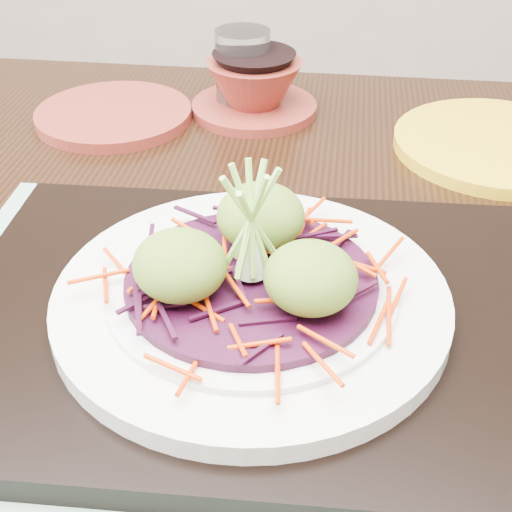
# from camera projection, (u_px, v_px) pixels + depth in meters

# --- Properties ---
(dining_table) EXTENTS (1.32, 0.90, 0.81)m
(dining_table) POSITION_uv_depth(u_px,v_px,m) (259.00, 368.00, 0.62)
(dining_table) COLOR black
(dining_table) RESTS_ON ground
(placemat) EXTENTS (0.49, 0.40, 0.00)m
(placemat) POSITION_uv_depth(u_px,v_px,m) (251.00, 330.00, 0.50)
(placemat) COLOR gray
(placemat) RESTS_ON dining_table
(serving_tray) EXTENTS (0.43, 0.33, 0.02)m
(serving_tray) POSITION_uv_depth(u_px,v_px,m) (251.00, 317.00, 0.49)
(serving_tray) COLOR black
(serving_tray) RESTS_ON placemat
(white_plate) EXTENTS (0.27, 0.27, 0.02)m
(white_plate) POSITION_uv_depth(u_px,v_px,m) (251.00, 297.00, 0.48)
(white_plate) COLOR silver
(white_plate) RESTS_ON serving_tray
(cabbage_bed) EXTENTS (0.17, 0.17, 0.01)m
(cabbage_bed) POSITION_uv_depth(u_px,v_px,m) (251.00, 281.00, 0.47)
(cabbage_bed) COLOR #330A22
(cabbage_bed) RESTS_ON white_plate
(carrot_julienne) EXTENTS (0.21, 0.21, 0.01)m
(carrot_julienne) POSITION_uv_depth(u_px,v_px,m) (251.00, 271.00, 0.47)
(carrot_julienne) COLOR #C93103
(carrot_julienne) RESTS_ON cabbage_bed
(guacamole_scoops) EXTENTS (0.15, 0.13, 0.05)m
(guacamole_scoops) POSITION_uv_depth(u_px,v_px,m) (251.00, 252.00, 0.46)
(guacamole_scoops) COLOR #5B7222
(guacamole_scoops) RESTS_ON cabbage_bed
(scallion_garnish) EXTENTS (0.06, 0.06, 0.09)m
(scallion_garnish) POSITION_uv_depth(u_px,v_px,m) (251.00, 225.00, 0.45)
(scallion_garnish) COLOR #8FCC51
(scallion_garnish) RESTS_ON cabbage_bed
(terracotta_side_plate) EXTENTS (0.21, 0.21, 0.01)m
(terracotta_side_plate) POSITION_uv_depth(u_px,v_px,m) (114.00, 115.00, 0.79)
(terracotta_side_plate) COLOR maroon
(terracotta_side_plate) RESTS_ON dining_table
(water_glass) EXTENTS (0.07, 0.07, 0.09)m
(water_glass) POSITION_uv_depth(u_px,v_px,m) (243.00, 70.00, 0.80)
(water_glass) COLOR white
(water_glass) RESTS_ON dining_table
(terracotta_bowl_set) EXTENTS (0.18, 0.18, 0.06)m
(terracotta_bowl_set) POSITION_uv_depth(u_px,v_px,m) (254.00, 90.00, 0.79)
(terracotta_bowl_set) COLOR maroon
(terracotta_bowl_set) RESTS_ON dining_table
(yellow_plate) EXTENTS (0.22, 0.22, 0.01)m
(yellow_plate) POSITION_uv_depth(u_px,v_px,m) (498.00, 145.00, 0.73)
(yellow_plate) COLOR gold
(yellow_plate) RESTS_ON dining_table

